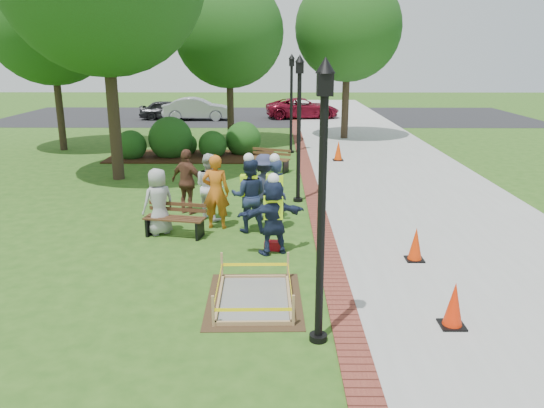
{
  "coord_description": "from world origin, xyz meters",
  "views": [
    {
      "loc": [
        0.59,
        -10.34,
        4.31
      ],
      "look_at": [
        0.5,
        1.2,
        1.0
      ],
      "focal_mm": 35.0,
      "sensor_mm": 36.0,
      "label": 1
    }
  ],
  "objects_px": {
    "bench_near": "(175,226)",
    "lamp_near": "(322,186)",
    "cone_front": "(454,306)",
    "hivis_worker_c": "(249,193)",
    "hivis_worker_a": "(273,214)",
    "hivis_worker_b": "(275,192)",
    "wet_concrete_pad": "(254,288)"
  },
  "relations": [
    {
      "from": "bench_near",
      "to": "lamp_near",
      "type": "relative_size",
      "value": 0.36
    },
    {
      "from": "cone_front",
      "to": "hivis_worker_c",
      "type": "height_order",
      "value": "hivis_worker_c"
    },
    {
      "from": "lamp_near",
      "to": "hivis_worker_a",
      "type": "bearing_deg",
      "value": 100.92
    },
    {
      "from": "hivis_worker_a",
      "to": "hivis_worker_b",
      "type": "bearing_deg",
      "value": 89.24
    },
    {
      "from": "cone_front",
      "to": "hivis_worker_a",
      "type": "xyz_separation_m",
      "value": [
        -2.93,
        3.29,
        0.53
      ]
    },
    {
      "from": "bench_near",
      "to": "hivis_worker_b",
      "type": "relative_size",
      "value": 0.79
    },
    {
      "from": "wet_concrete_pad",
      "to": "cone_front",
      "type": "distance_m",
      "value": 3.4
    },
    {
      "from": "bench_near",
      "to": "wet_concrete_pad",
      "type": "bearing_deg",
      "value": -59.23
    },
    {
      "from": "wet_concrete_pad",
      "to": "cone_front",
      "type": "relative_size",
      "value": 2.96
    },
    {
      "from": "lamp_near",
      "to": "hivis_worker_c",
      "type": "height_order",
      "value": "lamp_near"
    },
    {
      "from": "hivis_worker_b",
      "to": "hivis_worker_c",
      "type": "xyz_separation_m",
      "value": [
        -0.63,
        -0.16,
        0.02
      ]
    },
    {
      "from": "hivis_worker_c",
      "to": "bench_near",
      "type": "bearing_deg",
      "value": -168.11
    },
    {
      "from": "cone_front",
      "to": "hivis_worker_b",
      "type": "height_order",
      "value": "hivis_worker_b"
    },
    {
      "from": "bench_near",
      "to": "hivis_worker_c",
      "type": "height_order",
      "value": "hivis_worker_c"
    },
    {
      "from": "hivis_worker_a",
      "to": "hivis_worker_b",
      "type": "distance_m",
      "value": 1.66
    },
    {
      "from": "cone_front",
      "to": "hivis_worker_b",
      "type": "relative_size",
      "value": 0.41
    },
    {
      "from": "lamp_near",
      "to": "cone_front",
      "type": "bearing_deg",
      "value": 10.89
    },
    {
      "from": "hivis_worker_b",
      "to": "hivis_worker_c",
      "type": "height_order",
      "value": "hivis_worker_c"
    },
    {
      "from": "bench_near",
      "to": "hivis_worker_a",
      "type": "height_order",
      "value": "hivis_worker_a"
    },
    {
      "from": "wet_concrete_pad",
      "to": "bench_near",
      "type": "height_order",
      "value": "bench_near"
    },
    {
      "from": "cone_front",
      "to": "hivis_worker_c",
      "type": "relative_size",
      "value": 0.4
    },
    {
      "from": "hivis_worker_a",
      "to": "lamp_near",
      "type": "bearing_deg",
      "value": -79.08
    },
    {
      "from": "lamp_near",
      "to": "hivis_worker_c",
      "type": "xyz_separation_m",
      "value": [
        -1.32,
        5.22,
        -1.5
      ]
    },
    {
      "from": "cone_front",
      "to": "hivis_worker_a",
      "type": "bearing_deg",
      "value": 131.65
    },
    {
      "from": "cone_front",
      "to": "wet_concrete_pad",
      "type": "bearing_deg",
      "value": 163.77
    },
    {
      "from": "wet_concrete_pad",
      "to": "hivis_worker_b",
      "type": "bearing_deg",
      "value": 84.96
    },
    {
      "from": "hivis_worker_b",
      "to": "hivis_worker_c",
      "type": "distance_m",
      "value": 0.65
    },
    {
      "from": "hivis_worker_c",
      "to": "wet_concrete_pad",
      "type": "bearing_deg",
      "value": -85.95
    },
    {
      "from": "bench_near",
      "to": "hivis_worker_a",
      "type": "distance_m",
      "value": 2.73
    },
    {
      "from": "lamp_near",
      "to": "hivis_worker_b",
      "type": "height_order",
      "value": "lamp_near"
    },
    {
      "from": "hivis_worker_b",
      "to": "cone_front",
      "type": "bearing_deg",
      "value": -59.59
    },
    {
      "from": "bench_near",
      "to": "hivis_worker_a",
      "type": "relative_size",
      "value": 0.84
    }
  ]
}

